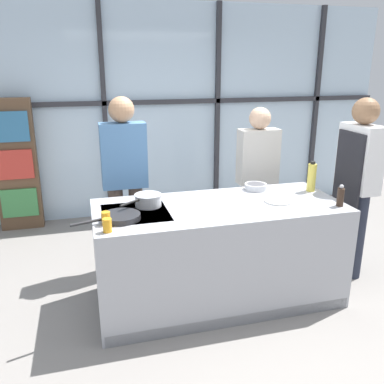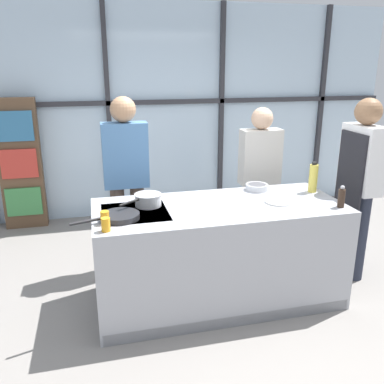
{
  "view_description": "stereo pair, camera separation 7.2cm",
  "coord_description": "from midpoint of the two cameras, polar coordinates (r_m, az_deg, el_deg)",
  "views": [
    {
      "loc": [
        -1.06,
        -3.05,
        2.01
      ],
      "look_at": [
        -0.21,
        0.1,
        0.99
      ],
      "focal_mm": 38.0,
      "sensor_mm": 36.0,
      "label": 1
    },
    {
      "loc": [
        -0.99,
        -3.07,
        2.01
      ],
      "look_at": [
        -0.21,
        0.1,
        0.99
      ],
      "focal_mm": 38.0,
      "sensor_mm": 36.0,
      "label": 2
    }
  ],
  "objects": [
    {
      "name": "ground_plane",
      "position": [
        3.8,
        4.14,
        -14.59
      ],
      "size": [
        18.0,
        18.0,
        0.0
      ],
      "primitive_type": "plane",
      "color": "gray"
    },
    {
      "name": "back_window_wall",
      "position": [
        5.61,
        -3.27,
        11.18
      ],
      "size": [
        6.4,
        0.1,
        2.8
      ],
      "color": "silver",
      "rests_on": "ground_plane"
    },
    {
      "name": "bookshelf",
      "position": [
        5.5,
        -22.6,
        3.57
      ],
      "size": [
        0.51,
        0.19,
        1.64
      ],
      "color": "brown",
      "rests_on": "ground_plane"
    },
    {
      "name": "demo_island",
      "position": [
        3.58,
        4.28,
        -8.58
      ],
      "size": [
        2.09,
        0.89,
        0.89
      ],
      "color": "#A8AAB2",
      "rests_on": "ground_plane"
    },
    {
      "name": "chef",
      "position": [
        4.14,
        22.87,
        1.68
      ],
      "size": [
        0.24,
        0.45,
        1.73
      ],
      "rotation": [
        0.0,
        0.0,
        1.57
      ],
      "color": "#232838",
      "rests_on": "ground_plane"
    },
    {
      "name": "spectator_far_left",
      "position": [
        4.01,
        -8.72,
        2.53
      ],
      "size": [
        0.43,
        0.24,
        1.74
      ],
      "rotation": [
        0.0,
        0.0,
        3.14
      ],
      "color": "#47382D",
      "rests_on": "ground_plane"
    },
    {
      "name": "spectator_center_left",
      "position": [
        4.38,
        9.9,
        2.57
      ],
      "size": [
        0.42,
        0.22,
        1.6
      ],
      "rotation": [
        0.0,
        0.0,
        3.14
      ],
      "color": "#232838",
      "rests_on": "ground_plane"
    },
    {
      "name": "frying_pan",
      "position": [
        3.14,
        -9.53,
        -3.36
      ],
      "size": [
        0.52,
        0.3,
        0.04
      ],
      "color": "#232326",
      "rests_on": "demo_island"
    },
    {
      "name": "saucepan",
      "position": [
        3.38,
        -5.62,
        -1.06
      ],
      "size": [
        0.36,
        0.3,
        0.1
      ],
      "color": "silver",
      "rests_on": "demo_island"
    },
    {
      "name": "white_plate",
      "position": [
        3.55,
        12.61,
        -1.34
      ],
      "size": [
        0.23,
        0.23,
        0.01
      ],
      "primitive_type": "cylinder",
      "color": "white",
      "rests_on": "demo_island"
    },
    {
      "name": "mixing_bowl",
      "position": [
        3.86,
        9.61,
        0.72
      ],
      "size": [
        0.21,
        0.21,
        0.06
      ],
      "color": "silver",
      "rests_on": "demo_island"
    },
    {
      "name": "oil_bottle",
      "position": [
        3.9,
        17.15,
        1.9
      ],
      "size": [
        0.08,
        0.08,
        0.28
      ],
      "color": "#E0CC4C",
      "rests_on": "demo_island"
    },
    {
      "name": "pepper_grinder",
      "position": [
        3.56,
        20.78,
        -0.73
      ],
      "size": [
        0.06,
        0.06,
        0.19
      ],
      "color": "#332319",
      "rests_on": "demo_island"
    },
    {
      "name": "juice_glass_near",
      "position": [
        2.92,
        -11.33,
        -4.51
      ],
      "size": [
        0.06,
        0.06,
        0.1
      ],
      "primitive_type": "cylinder",
      "color": "orange",
      "rests_on": "demo_island"
    },
    {
      "name": "juice_glass_far",
      "position": [
        3.05,
        -11.47,
        -3.55
      ],
      "size": [
        0.06,
        0.06,
        0.1
      ],
      "primitive_type": "cylinder",
      "color": "orange",
      "rests_on": "demo_island"
    }
  ]
}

